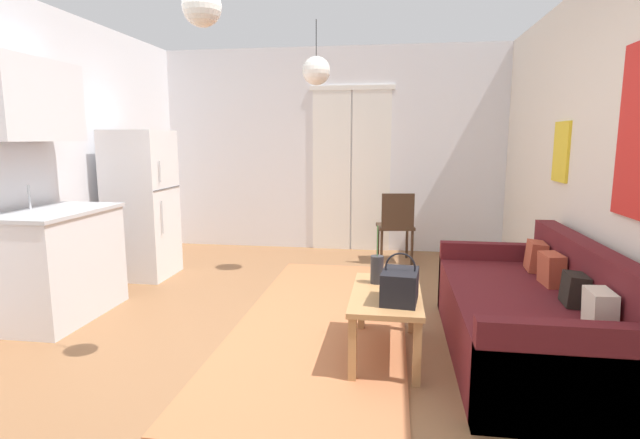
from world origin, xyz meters
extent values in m
cube|color=#8E603D|center=(0.00, 0.00, -0.05)|extent=(5.08, 7.27, 0.10)
cube|color=silver|center=(0.00, 3.38, 1.33)|extent=(4.68, 0.10, 2.65)
cube|color=white|center=(0.01, 3.32, 1.05)|extent=(0.50, 0.02, 2.10)
cube|color=white|center=(0.54, 3.32, 1.05)|extent=(0.50, 0.02, 2.10)
cube|color=white|center=(0.28, 3.32, 2.13)|extent=(1.11, 0.03, 0.06)
cube|color=yellow|center=(2.23, 1.27, 1.37)|extent=(0.02, 0.35, 0.51)
cube|color=orange|center=(-2.23, 0.84, 1.73)|extent=(0.02, 0.32, 0.40)
cube|color=#B26B42|center=(0.28, 0.65, 0.01)|extent=(1.33, 3.48, 0.01)
cube|color=#5B191E|center=(1.71, 0.17, 0.23)|extent=(0.93, 1.96, 0.45)
cube|color=#5B191E|center=(2.10, 0.17, 0.40)|extent=(0.15, 1.96, 0.80)
cube|color=#5B191E|center=(1.71, -0.76, 0.30)|extent=(0.93, 0.11, 0.60)
cube|color=#5B191E|center=(1.71, 1.09, 0.30)|extent=(0.93, 0.11, 0.60)
cube|color=beige|center=(1.95, -0.43, 0.56)|extent=(0.14, 0.22, 0.22)
cube|color=black|center=(1.96, -0.04, 0.55)|extent=(0.14, 0.20, 0.21)
cube|color=#B74C33|center=(1.95, 0.39, 0.57)|extent=(0.15, 0.23, 0.23)
cube|color=#B74C33|center=(1.95, 0.78, 0.57)|extent=(0.15, 0.24, 0.24)
cube|color=#B27F4C|center=(0.80, 0.08, 0.43)|extent=(0.47, 0.92, 0.04)
cube|color=#B27F4C|center=(0.61, -0.34, 0.21)|extent=(0.05, 0.05, 0.41)
cube|color=#B27F4C|center=(1.00, -0.34, 0.21)|extent=(0.05, 0.05, 0.41)
cube|color=#B27F4C|center=(0.61, 0.50, 0.21)|extent=(0.05, 0.05, 0.41)
cube|color=#B27F4C|center=(1.00, 0.50, 0.21)|extent=(0.05, 0.05, 0.41)
cylinder|color=#2D2D33|center=(0.73, 0.28, 0.55)|extent=(0.09, 0.09, 0.20)
cylinder|color=#477F42|center=(0.73, 0.28, 0.76)|extent=(0.01, 0.01, 0.22)
cube|color=black|center=(0.89, -0.11, 0.55)|extent=(0.25, 0.33, 0.20)
torus|color=black|center=(0.89, -0.11, 0.67)|extent=(0.20, 0.01, 0.20)
cube|color=white|center=(-1.83, 1.69, 0.78)|extent=(0.59, 0.62, 1.57)
cube|color=#4C4C51|center=(-1.53, 1.69, 0.96)|extent=(0.01, 0.60, 0.01)
cylinder|color=#B7BABF|center=(-1.51, 1.52, 1.15)|extent=(0.02, 0.02, 0.22)
cylinder|color=#B7BABF|center=(-1.51, 1.52, 0.68)|extent=(0.02, 0.02, 0.34)
cube|color=silver|center=(-1.88, 0.41, 0.44)|extent=(0.58, 1.02, 0.88)
cube|color=#B7BABF|center=(-1.88, 0.41, 0.89)|extent=(0.61, 1.05, 0.03)
cube|color=#999BA0|center=(-1.88, 0.42, 0.85)|extent=(0.36, 0.40, 0.10)
cylinder|color=#B7BABF|center=(-2.11, 0.42, 1.01)|extent=(0.02, 0.02, 0.20)
cube|color=silver|center=(-2.01, 0.41, 1.78)|extent=(0.32, 0.92, 0.64)
cylinder|color=#382619|center=(1.02, 2.93, 0.21)|extent=(0.03, 0.03, 0.42)
cylinder|color=#382619|center=(0.66, 2.87, 0.21)|extent=(0.03, 0.03, 0.42)
cylinder|color=#382619|center=(1.07, 2.59, 0.21)|extent=(0.03, 0.03, 0.42)
cylinder|color=#382619|center=(0.71, 2.53, 0.21)|extent=(0.03, 0.03, 0.42)
cube|color=#382619|center=(0.86, 2.73, 0.43)|extent=(0.48, 0.46, 0.04)
cube|color=#382619|center=(0.89, 2.55, 0.65)|extent=(0.38, 0.09, 0.41)
sphere|color=white|center=(-0.24, -0.44, 2.19)|extent=(0.22, 0.22, 0.22)
cylinder|color=black|center=(0.03, 1.91, 2.48)|extent=(0.01, 0.01, 0.35)
sphere|color=white|center=(0.03, 1.91, 2.16)|extent=(0.29, 0.29, 0.29)
camera|label=1|loc=(0.83, -3.16, 1.47)|focal=27.51mm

